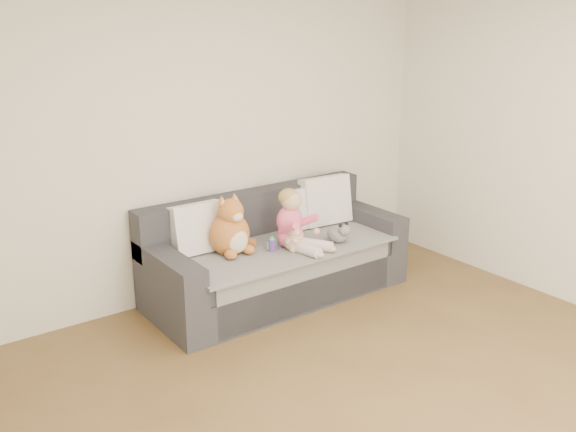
# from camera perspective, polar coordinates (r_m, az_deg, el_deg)

# --- Properties ---
(room_shell) EXTENTS (5.00, 5.00, 5.00)m
(room_shell) POSITION_cam_1_polar(r_m,az_deg,el_deg) (3.72, 8.71, 1.60)
(room_shell) COLOR brown
(room_shell) RESTS_ON ground
(sofa) EXTENTS (2.20, 0.94, 0.85)m
(sofa) POSITION_cam_1_polar(r_m,az_deg,el_deg) (5.45, -1.18, -3.92)
(sofa) COLOR #2C2C31
(sofa) RESTS_ON ground
(cushion_left) EXTENTS (0.44, 0.20, 0.41)m
(cushion_left) POSITION_cam_1_polar(r_m,az_deg,el_deg) (5.16, -8.03, -1.08)
(cushion_left) COLOR beige
(cushion_left) RESTS_ON sofa
(cushion_right_back) EXTENTS (0.41, 0.21, 0.38)m
(cushion_right_back) POSITION_cam_1_polar(r_m,az_deg,el_deg) (5.73, 1.69, 0.81)
(cushion_right_back) COLOR beige
(cushion_right_back) RESTS_ON sofa
(cushion_right_front) EXTENTS (0.49, 0.25, 0.45)m
(cushion_right_front) POSITION_cam_1_polar(r_m,az_deg,el_deg) (5.82, 3.35, 1.40)
(cushion_right_front) COLOR beige
(cushion_right_front) RESTS_ON sofa
(toddler) EXTENTS (0.35, 0.51, 0.50)m
(toddler) POSITION_cam_1_polar(r_m,az_deg,el_deg) (5.21, 0.52, -0.64)
(toddler) COLOR #EA5288
(toddler) RESTS_ON sofa
(plush_cat) EXTENTS (0.41, 0.36, 0.51)m
(plush_cat) POSITION_cam_1_polar(r_m,az_deg,el_deg) (5.11, -5.09, -1.32)
(plush_cat) COLOR #BF7C2A
(plush_cat) RESTS_ON sofa
(teddy_bear) EXTENTS (0.19, 0.14, 0.24)m
(teddy_bear) POSITION_cam_1_polar(r_m,az_deg,el_deg) (5.19, 0.46, -2.04)
(teddy_bear) COLOR #CEB98E
(teddy_bear) RESTS_ON sofa
(plush_cow) EXTENTS (0.16, 0.24, 0.19)m
(plush_cow) POSITION_cam_1_polar(r_m,az_deg,el_deg) (5.37, 4.52, -1.56)
(plush_cow) COLOR white
(plush_cow) RESTS_ON sofa
(sippy_cup) EXTENTS (0.11, 0.08, 0.13)m
(sippy_cup) POSITION_cam_1_polar(r_m,az_deg,el_deg) (5.18, -1.44, -2.41)
(sippy_cup) COLOR #5E3796
(sippy_cup) RESTS_ON sofa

